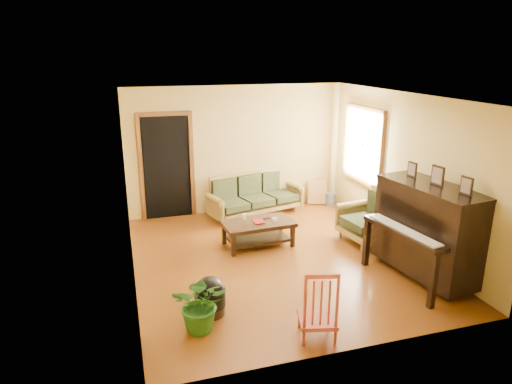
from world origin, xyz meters
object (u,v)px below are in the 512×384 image
object	(u,v)px
red_chair	(318,302)
potted_plant	(201,303)
armchair	(367,217)
coffee_table	(258,234)
footstool	(210,300)
ceramic_crock	(331,199)
sofa	(256,195)
piano	(428,233)

from	to	relation	value
red_chair	potted_plant	size ratio (longest dim) A/B	1.25
armchair	coffee_table	bearing A→B (deg)	160.09
coffee_table	potted_plant	distance (m)	2.61
footstool	ceramic_crock	world-z (taller)	footstool
red_chair	sofa	bearing A→B (deg)	96.94
potted_plant	coffee_table	bearing A→B (deg)	57.95
coffee_table	piano	size ratio (longest dim) A/B	0.74
footstool	ceramic_crock	distance (m)	4.89
coffee_table	armchair	bearing A→B (deg)	-11.64
coffee_table	piano	xyz separation A→B (m)	(2.02, -1.83, 0.50)
piano	red_chair	xyz separation A→B (m)	(-2.13, -0.90, -0.26)
potted_plant	ceramic_crock	bearing A→B (deg)	47.33
piano	potted_plant	distance (m)	3.44
coffee_table	potted_plant	bearing A→B (deg)	-122.05
coffee_table	potted_plant	size ratio (longest dim) A/B	1.66
sofa	potted_plant	bearing A→B (deg)	-130.27
sofa	piano	size ratio (longest dim) A/B	1.20
sofa	red_chair	distance (m)	4.29
sofa	ceramic_crock	xyz separation A→B (m)	(1.75, 0.12, -0.29)
armchair	red_chair	xyz separation A→B (m)	(-1.99, -2.34, -0.01)
ceramic_crock	potted_plant	distance (m)	5.24
red_chair	ceramic_crock	distance (m)	4.94
sofa	potted_plant	distance (m)	4.15
footstool	potted_plant	size ratio (longest dim) A/B	0.56
ceramic_crock	potted_plant	xyz separation A→B (m)	(-3.55, -3.85, 0.23)
coffee_table	sofa	bearing A→B (deg)	74.70
piano	red_chair	distance (m)	2.33
red_chair	potted_plant	xyz separation A→B (m)	(-1.28, 0.52, -0.09)
sofa	piano	bearing A→B (deg)	-78.97
armchair	potted_plant	bearing A→B (deg)	-159.05
ceramic_crock	red_chair	bearing A→B (deg)	-117.49
coffee_table	armchair	world-z (taller)	armchair
piano	footstool	world-z (taller)	piano
sofa	piano	xyz separation A→B (m)	(1.60, -3.35, 0.30)
sofa	potted_plant	size ratio (longest dim) A/B	2.68
potted_plant	sofa	bearing A→B (deg)	64.26
coffee_table	potted_plant	world-z (taller)	potted_plant
armchair	potted_plant	distance (m)	3.74
piano	ceramic_crock	distance (m)	3.52
armchair	red_chair	bearing A→B (deg)	-138.55
sofa	red_chair	bearing A→B (deg)	-111.57
coffee_table	ceramic_crock	distance (m)	2.72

